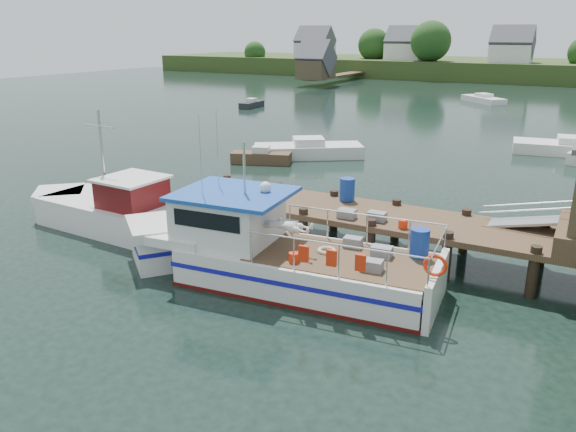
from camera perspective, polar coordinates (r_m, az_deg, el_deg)
The scene contains 10 objects.
ground_plane at distance 20.86m, azimuth 4.40°, elevation -2.67°, with size 160.00×160.00×0.00m, color black.
far_shore at distance 100.63m, azimuth 24.90°, elevation 13.58°, with size 140.00×42.55×9.22m.
dock at distance 18.61m, azimuth 23.14°, elevation 0.55°, with size 16.60×3.00×4.78m.
lobster_boat at distance 17.38m, azimuth -2.13°, elevation -3.71°, with size 10.88×3.96×5.16m.
work_boat at distance 22.97m, azimuth -17.02°, elevation 0.48°, with size 8.85×3.05×4.65m.
moored_rowboat at distance 33.41m, azimuth -2.74°, elevation 6.03°, with size 3.68×2.32×1.01m.
moored_a at distance 35.02m, azimuth 2.09°, elevation 6.73°, with size 6.72×5.54×1.21m.
moored_c at distance 40.01m, azimuth 27.08°, elevation 6.16°, with size 7.50×3.41×1.14m.
moored_d at distance 66.44m, azimuth 19.22°, elevation 11.15°, with size 5.46×5.50×0.98m.
moored_e at distance 58.75m, azimuth -3.71°, elevation 11.28°, with size 1.34×3.46×0.94m.
Camera 1 is at (7.94, -17.81, 7.43)m, focal length 35.00 mm.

